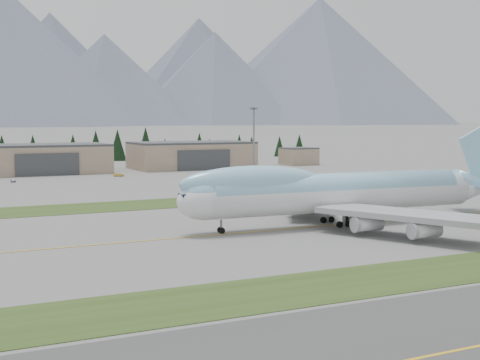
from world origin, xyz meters
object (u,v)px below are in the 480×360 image
boeing_747_freighter (339,191)px  hangar_center (41,159)px  service_vehicle_c (229,171)px  service_vehicle_a (13,182)px  hangar_right (192,155)px  service_vehicle_b (119,177)px

boeing_747_freighter → hangar_center: 152.73m
hangar_center → service_vehicle_c: bearing=-18.1°
hangar_center → service_vehicle_a: hangar_center is taller
hangar_center → service_vehicle_c: (66.71, -21.79, -5.39)m
hangar_right → service_vehicle_b: bearing=-144.8°
hangar_center → service_vehicle_c: 70.39m
service_vehicle_a → service_vehicle_b: 36.25m
service_vehicle_b → service_vehicle_c: size_ratio=0.91×
service_vehicle_c → hangar_center: bearing=-179.3°
service_vehicle_a → service_vehicle_b: size_ratio=1.08×
service_vehicle_c → hangar_right: bearing=125.9°
service_vehicle_a → service_vehicle_b: bearing=13.1°
hangar_right → service_vehicle_a: 81.07m
hangar_right → service_vehicle_a: hangar_right is taller
hangar_center → hangar_right: bearing=0.0°
hangar_center → service_vehicle_b: size_ratio=13.16×
hangar_right → service_vehicle_c: size_ratio=11.93×
service_vehicle_a → service_vehicle_c: size_ratio=0.98×
service_vehicle_b → hangar_right: bearing=-60.6°
boeing_747_freighter → service_vehicle_c: size_ratio=18.13×
boeing_747_freighter → service_vehicle_a: boeing_747_freighter is taller
hangar_center → hangar_right: (60.00, 0.00, 0.00)m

